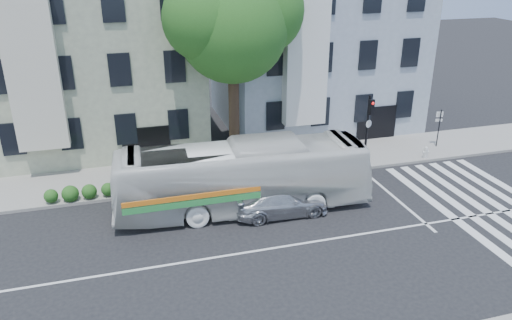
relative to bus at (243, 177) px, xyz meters
name	(u,v)px	position (x,y,z in m)	size (l,w,h in m)	color
ground	(285,246)	(0.82, -3.58, -1.61)	(120.00, 120.00, 0.00)	black
sidewalk_far	(237,168)	(0.82, 4.42, -1.53)	(80.00, 4.00, 0.15)	gray
building_left	(92,51)	(-6.18, 11.42, 3.89)	(12.00, 10.00, 11.00)	gray
building_right	(313,40)	(7.82, 11.42, 3.89)	(12.00, 10.00, 11.00)	#8B97A6
street_tree	(232,20)	(0.88, 5.15, 6.22)	(7.30, 5.90, 11.10)	#2D2116
bus	(243,177)	(0.00, 0.00, 0.00)	(11.55, 2.70, 3.22)	silver
sedan	(281,202)	(1.49, -0.98, -0.98)	(4.31, 1.75, 1.25)	silver
hedge	(144,185)	(-4.25, 2.72, -1.11)	(8.50, 0.84, 0.70)	#29571C
traffic_signal	(369,122)	(7.70, 2.88, 0.98)	(0.40, 0.52, 4.01)	black
fire_hydrant	(426,152)	(11.39, 2.72, -1.12)	(0.37, 0.22, 0.67)	silver
far_sign_pole	(439,123)	(13.09, 4.17, 0.01)	(0.41, 0.19, 2.29)	black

